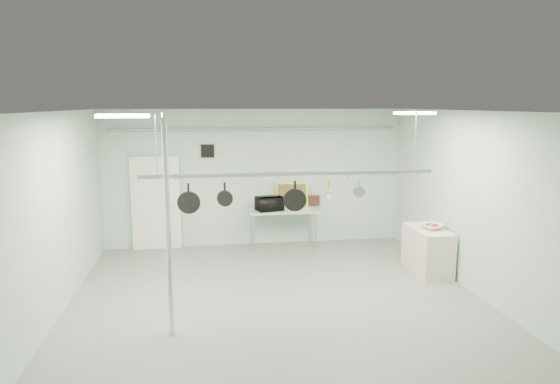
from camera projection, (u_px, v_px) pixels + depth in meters
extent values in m
plane|color=gray|center=(281.00, 310.00, 8.12)|extent=(8.00, 8.00, 0.00)
cube|color=silver|center=(281.00, 112.00, 7.56)|extent=(7.00, 8.00, 0.02)
cube|color=#A4C5B4|center=(255.00, 178.00, 11.72)|extent=(7.00, 0.02, 3.20)
cube|color=#A4C5B4|center=(487.00, 208.00, 8.35)|extent=(0.02, 8.00, 3.20)
cube|color=silver|center=(156.00, 204.00, 11.43)|extent=(1.10, 0.10, 2.20)
cube|color=black|center=(207.00, 151.00, 11.43)|extent=(0.30, 0.04, 0.30)
cylinder|color=gray|center=(255.00, 129.00, 11.43)|extent=(6.60, 0.07, 0.07)
cylinder|color=silver|center=(168.00, 228.00, 7.00)|extent=(0.08, 0.08, 3.20)
cube|color=#9AB6A4|center=(283.00, 210.00, 11.56)|extent=(1.60, 0.70, 0.05)
cylinder|color=#B7B7BC|center=(254.00, 233.00, 11.26)|extent=(0.04, 0.04, 0.86)
cylinder|color=#B7B7BC|center=(251.00, 227.00, 11.80)|extent=(0.04, 0.04, 0.86)
cylinder|color=#B7B7BC|center=(316.00, 231.00, 11.47)|extent=(0.04, 0.04, 0.86)
cylinder|color=#B7B7BC|center=(311.00, 225.00, 12.01)|extent=(0.04, 0.04, 0.86)
cube|color=beige|center=(427.00, 251.00, 9.87)|extent=(0.60, 1.20, 0.90)
cube|color=#B7B7BC|center=(290.00, 174.00, 8.05)|extent=(4.80, 0.06, 0.06)
cylinder|color=#B7B7BC|center=(156.00, 144.00, 7.66)|extent=(0.02, 0.02, 0.94)
cylinder|color=#B7B7BC|center=(415.00, 141.00, 8.28)|extent=(0.02, 0.02, 0.94)
cube|color=white|center=(123.00, 116.00, 6.46)|extent=(0.65, 0.30, 0.05)
cube|color=white|center=(415.00, 113.00, 8.50)|extent=(0.65, 0.30, 0.05)
imported|color=black|center=(269.00, 203.00, 11.41)|extent=(0.67, 0.53, 0.32)
cylinder|color=white|center=(297.00, 206.00, 11.46)|extent=(0.19, 0.19, 0.21)
cube|color=yellow|center=(292.00, 194.00, 11.83)|extent=(0.79, 0.18, 0.58)
cube|color=#361913|center=(313.00, 201.00, 11.94)|extent=(0.30, 0.09, 0.25)
imported|color=silver|center=(432.00, 226.00, 9.75)|extent=(0.55, 0.55, 0.10)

